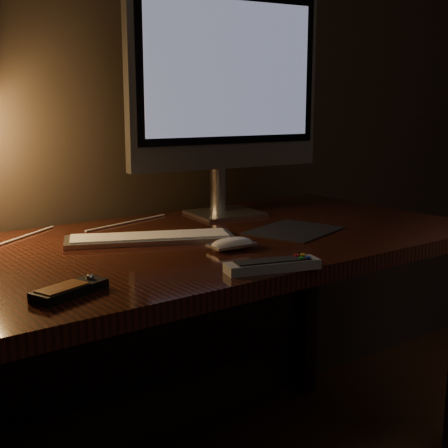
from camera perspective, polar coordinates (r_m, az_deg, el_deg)
desk at (r=1.64m, az=-4.95°, el=-5.50°), size 1.60×0.75×0.75m
monitor at (r=1.86m, az=0.20°, el=12.53°), size 0.62×0.20×0.65m
keyboard at (r=1.56m, az=-6.80°, el=-1.27°), size 0.43×0.28×0.02m
mousepad at (r=1.68m, az=6.43°, el=-0.59°), size 0.28×0.25×0.00m
mouse at (r=1.46m, az=0.74°, el=-1.96°), size 0.11×0.06×0.02m
media_remote at (r=1.16m, az=-13.93°, el=-5.84°), size 0.15×0.10×0.03m
tv_remote at (r=1.29m, az=4.46°, el=-3.77°), size 0.21×0.11×0.03m
papers at (r=1.60m, az=-11.96°, el=-1.25°), size 0.14×0.12×0.01m
cable at (r=1.70m, az=-13.30°, el=-0.63°), size 0.58×0.25×0.01m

